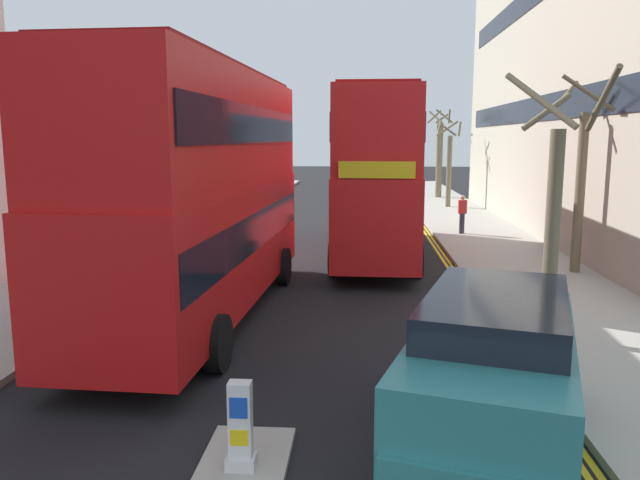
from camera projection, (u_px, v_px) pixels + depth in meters
sidewalk_right at (526, 271)px, 18.96m from camera, size 4.00×80.00×0.14m
sidewalk_left at (113, 266)px, 19.82m from camera, size 4.00×80.00×0.14m
kerb_line_outer at (467, 288)px, 17.14m from camera, size 0.10×56.00×0.01m
kerb_line_inner at (462, 288)px, 17.15m from camera, size 0.10×56.00×0.01m
traffic_island at (242, 472)px, 7.60m from camera, size 1.10×2.20×0.10m
keep_left_bollard at (241, 429)px, 7.51m from camera, size 0.36×0.28×1.11m
double_decker_bus_away at (202, 186)px, 13.94m from camera, size 3.17×10.91×5.64m
double_decker_bus_oncoming at (377, 170)px, 21.40m from camera, size 2.98×10.86×5.64m
taxi_minivan at (492, 378)px, 7.89m from camera, size 3.15×5.14×2.12m
pedestrian_far at (462, 214)px, 25.96m from camera, size 0.34×0.22×1.62m
street_tree_near at (449, 164)px, 36.00m from camera, size 1.47×1.42×5.06m
street_tree_mid at (554, 214)px, 12.17m from camera, size 1.95×1.86×5.27m
street_tree_far at (580, 181)px, 18.16m from camera, size 1.54×1.92×5.74m
street_tree_distant at (439, 156)px, 41.87m from camera, size 1.66×1.69×5.89m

